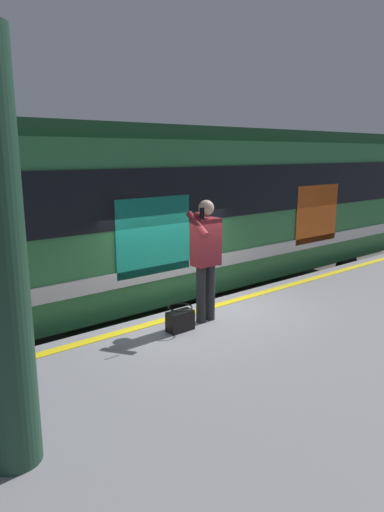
% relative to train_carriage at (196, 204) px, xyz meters
% --- Properties ---
extents(ground_plane, '(25.65, 25.65, 0.00)m').
position_rel_train_carriage_xyz_m(ground_plane, '(1.87, 1.94, -2.41)').
color(ground_plane, '#4C4742').
extents(platform, '(17.10, 4.73, 1.04)m').
position_rel_train_carriage_xyz_m(platform, '(1.87, 4.30, -1.89)').
color(platform, gray).
rests_on(platform, ground).
extents(safety_line, '(16.76, 0.16, 0.01)m').
position_rel_train_carriage_xyz_m(safety_line, '(1.87, 2.24, -1.37)').
color(safety_line, yellow).
rests_on(safety_line, platform).
extents(track_rail_near, '(22.23, 0.08, 0.16)m').
position_rel_train_carriage_xyz_m(track_rail_near, '(1.87, 0.71, -2.33)').
color(track_rail_near, slate).
rests_on(track_rail_near, ground).
extents(track_rail_far, '(22.23, 0.08, 0.16)m').
position_rel_train_carriage_xyz_m(track_rail_far, '(1.87, -0.72, -2.33)').
color(track_rail_far, slate).
rests_on(track_rail_far, ground).
extents(train_carriage, '(12.20, 3.08, 3.75)m').
position_rel_train_carriage_xyz_m(train_carriage, '(0.00, 0.00, 0.00)').
color(train_carriage, '#2D723F').
rests_on(train_carriage, ground).
extents(passenger, '(0.57, 0.55, 1.78)m').
position_rel_train_carriage_xyz_m(passenger, '(1.99, 2.62, -0.32)').
color(passenger, '#262628').
rests_on(passenger, platform).
extents(handbag, '(0.38, 0.35, 0.35)m').
position_rel_train_carriage_xyz_m(handbag, '(2.53, 2.70, -1.21)').
color(handbag, black).
rests_on(handbag, platform).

